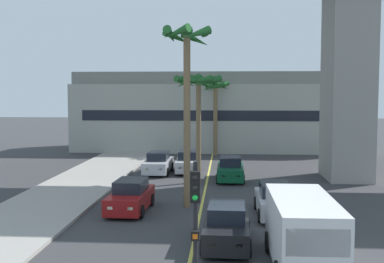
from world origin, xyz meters
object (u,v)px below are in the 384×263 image
Objects in this scene: palm_tree_near_median at (187,64)px; car_queue_front at (188,162)px; traffic_light_median_near at (195,222)px; car_queue_fourth at (130,197)px; car_queue_third at (230,170)px; car_queue_second at (158,164)px; palm_tree_far_median at (199,91)px; car_queue_fifth at (275,201)px; car_queue_sixth at (227,227)px; delivery_van at (303,230)px; palm_tree_mid_median at (216,95)px.

car_queue_front is at bearing 94.08° from palm_tree_near_median.
car_queue_fourth is at bearing 108.44° from traffic_light_median_near.
car_queue_front is 4.43m from car_queue_third.
traffic_light_median_near is (4.15, -23.23, 1.99)m from car_queue_second.
car_queue_fifth is at bearing -63.91° from palm_tree_far_median.
palm_tree_near_median is (-1.25, 13.02, 4.56)m from traffic_light_median_near.
car_queue_sixth is at bearing -80.67° from car_queue_front.
delivery_van is (0.20, -6.94, 0.57)m from car_queue_fifth.
delivery_van is 5.79m from traffic_light_median_near.
car_queue_third is at bearing 97.89° from delivery_van.
car_queue_fifth is 0.98× the size of traffic_light_median_near.
palm_tree_mid_median is 1.00× the size of palm_tree_far_median.
car_queue_second is 1.00× the size of car_queue_sixth.
palm_tree_far_median is (0.24, 6.87, -1.33)m from palm_tree_near_median.
car_queue_fourth and car_queue_sixth have the same top height.
palm_tree_mid_median reaches higher than car_queue_fourth.
car_queue_second is 0.79× the size of delivery_van.
palm_tree_near_median reaches higher than car_queue_fifth.
delivery_van is at bearing -74.29° from palm_tree_far_median.
car_queue_fifth is 10.73m from palm_tree_far_median.
palm_tree_mid_median is (-3.33, 22.51, 4.91)m from car_queue_fifth.
palm_tree_near_median is at bearing -74.17° from car_queue_second.
car_queue_second is 0.59× the size of palm_tree_far_median.
car_queue_second is 12.45m from palm_tree_mid_median.
car_queue_front is 12.78m from palm_tree_near_median.
palm_tree_mid_median is at bearing 69.93° from car_queue_second.
palm_tree_near_median is 7.00m from palm_tree_far_median.
car_queue_second is 17.13m from car_queue_sixth.
palm_tree_near_median is (2.71, 1.13, 6.56)m from car_queue_fourth.
car_queue_front is 0.45× the size of palm_tree_near_median.
palm_tree_near_median is 1.31× the size of palm_tree_far_median.
car_queue_third is 1.00× the size of car_queue_fifth.
car_queue_front and car_queue_sixth have the same top height.
car_queue_fifth is 0.99× the size of car_queue_sixth.
traffic_light_median_near reaches higher than car_queue_second.
car_queue_second is at bearing 90.97° from car_queue_fourth.
palm_tree_far_median is at bearing -156.46° from car_queue_third.
car_queue_fourth is 10.35m from delivery_van.
car_queue_front is 13.51m from car_queue_fifth.
delivery_van reaches higher than car_queue_fourth.
delivery_van reaches higher than car_queue_sixth.
palm_tree_near_median reaches higher than car_queue_fourth.
delivery_van is (5.34, -19.43, 0.57)m from car_queue_front.
traffic_light_median_near is (2.04, -23.96, 1.99)m from car_queue_front.
delivery_van reaches higher than car_queue_front.
palm_tree_far_median is (-1.79, 13.06, 5.23)m from car_queue_sixth.
delivery_van is at bearing -42.29° from car_queue_sixth.
traffic_light_median_near is 0.59× the size of palm_tree_far_median.
traffic_light_median_near reaches higher than car_queue_front.
car_queue_third is 0.44× the size of palm_tree_near_median.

